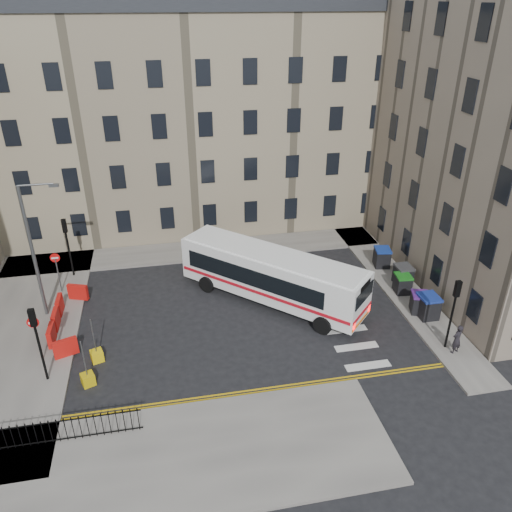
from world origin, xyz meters
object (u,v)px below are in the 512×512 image
object	(u,v)px
wheelie_bin_e	(382,257)
bollard_chevron	(88,379)
streetlamp	(32,251)
wheelie_bin_d	(403,275)
wheelie_bin_a	(428,306)
wheelie_bin_c	(402,283)
bollard_yellow	(97,356)
wheelie_bin_b	(419,303)
bus	(271,274)
pedestrian	(457,339)

from	to	relation	value
wheelie_bin_e	bollard_chevron	size ratio (longest dim) A/B	2.26
streetlamp	wheelie_bin_d	xyz separation A→B (m)	(22.28, -0.90, -3.53)
streetlamp	wheelie_bin_a	world-z (taller)	streetlamp
streetlamp	wheelie_bin_a	bearing A→B (deg)	-11.91
wheelie_bin_c	bollard_yellow	distance (m)	18.77
wheelie_bin_d	bollard_chevron	xyz separation A→B (m)	(-19.28, -5.72, -0.51)
streetlamp	wheelie_bin_b	size ratio (longest dim) A/B	5.98
streetlamp	wheelie_bin_e	distance (m)	22.30
wheelie_bin_b	wheelie_bin_c	size ratio (longest dim) A/B	1.13
bus	pedestrian	bearing A→B (deg)	-85.88
wheelie_bin_c	wheelie_bin_e	world-z (taller)	wheelie_bin_e
wheelie_bin_c	pedestrian	world-z (taller)	pedestrian
wheelie_bin_b	wheelie_bin_d	xyz separation A→B (m)	(0.50, 3.18, 0.04)
wheelie_bin_d	bollard_yellow	distance (m)	19.41
pedestrian	wheelie_bin_b	bearing A→B (deg)	-109.53
streetlamp	wheelie_bin_d	size ratio (longest dim) A/B	6.25
streetlamp	wheelie_bin_b	world-z (taller)	streetlamp
wheelie_bin_b	pedestrian	bearing A→B (deg)	-71.31
wheelie_bin_e	pedestrian	distance (m)	9.71
bus	bollard_yellow	distance (m)	11.01
wheelie_bin_d	bollard_chevron	distance (m)	20.11
wheelie_bin_d	bollard_yellow	bearing A→B (deg)	-168.16
bollard_yellow	pedestrian	bearing A→B (deg)	-9.70
bollard_yellow	wheelie_bin_b	bearing A→B (deg)	2.37
wheelie_bin_a	bollard_yellow	distance (m)	18.74
streetlamp	bollard_yellow	bearing A→B (deg)	-55.89
pedestrian	bollard_chevron	xyz separation A→B (m)	(-18.83, 1.40, -0.70)
wheelie_bin_b	wheelie_bin_e	world-z (taller)	wheelie_bin_e
wheelie_bin_b	pedestrian	world-z (taller)	pedestrian
wheelie_bin_a	pedestrian	world-z (taller)	pedestrian
wheelie_bin_c	wheelie_bin_e	distance (m)	3.50
streetlamp	bollard_chevron	distance (m)	8.31
wheelie_bin_a	wheelie_bin_b	world-z (taller)	wheelie_bin_a
wheelie_bin_d	pedestrian	world-z (taller)	pedestrian
wheelie_bin_b	wheelie_bin_c	distance (m)	2.27
wheelie_bin_c	pedestrian	bearing A→B (deg)	-83.73
bus	bollard_chevron	bearing A→B (deg)	162.71
wheelie_bin_d	wheelie_bin_e	world-z (taller)	wheelie_bin_e
bus	bollard_yellow	xyz separation A→B (m)	(-10.17, -3.89, -1.57)
streetlamp	wheelie_bin_c	bearing A→B (deg)	-4.74
wheelie_bin_b	pedestrian	distance (m)	3.95
streetlamp	wheelie_bin_d	distance (m)	22.57
wheelie_bin_b	bollard_chevron	distance (m)	18.96
streetlamp	pedestrian	distance (m)	23.50
wheelie_bin_b	pedestrian	xyz separation A→B (m)	(0.05, -3.94, 0.23)
bollard_chevron	streetlamp	bearing A→B (deg)	114.39
wheelie_bin_b	bollard_yellow	size ratio (longest dim) A/B	2.27
streetlamp	wheelie_bin_b	xyz separation A→B (m)	(21.78, -4.08, -3.57)
pedestrian	wheelie_bin_d	bearing A→B (deg)	-113.86
bus	wheelie_bin_b	distance (m)	8.96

